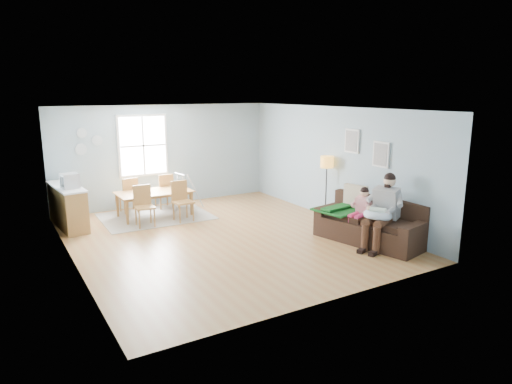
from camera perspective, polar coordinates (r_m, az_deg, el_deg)
room at (r=9.33m, az=-4.30°, el=8.60°), size 8.40×9.40×3.90m
window at (r=12.40m, az=-13.95°, el=5.65°), size 1.32×0.08×1.62m
pictures at (r=10.25m, az=13.58°, el=5.43°), size 0.05×1.34×0.74m
wall_plates at (r=12.06m, az=-20.42°, el=5.91°), size 0.67×0.02×0.66m
sofa at (r=9.72m, az=14.23°, el=-4.23°), size 1.41×2.35×0.89m
green_throw at (r=9.98m, az=10.50°, el=-2.13°), size 1.13×1.01×0.04m
beige_pillow at (r=10.09m, az=12.33°, el=-0.63°), size 0.26×0.55×0.53m
father at (r=9.33m, az=15.57°, el=-2.04°), size 1.12×0.73×1.47m
nursing_pillow at (r=9.21m, az=14.97°, el=-2.80°), size 0.71×0.70×0.23m
infant at (r=9.20m, az=14.79°, el=-2.23°), size 0.27×0.38×0.14m
toddler at (r=9.65m, az=13.05°, el=-1.59°), size 0.60×0.41×0.89m
floor_lamp at (r=11.03m, az=8.84°, el=3.07°), size 0.31×0.31×1.54m
storage_cube at (r=9.90m, az=14.47°, el=-4.30°), size 0.57×0.53×0.51m
rug at (r=11.63m, az=-12.42°, el=-2.97°), size 2.61×2.01×0.01m
dining_table at (r=11.55m, az=-12.50°, el=-1.50°), size 1.81×1.03×0.63m
chair_sw at (r=10.78m, az=-13.88°, el=-1.35°), size 0.45×0.45×0.94m
chair_se at (r=11.05m, az=-9.31°, el=-0.76°), size 0.46×0.46×0.96m
chair_nw at (r=11.99m, az=-15.54°, el=-0.13°), size 0.44×0.44×0.92m
chair_ne at (r=12.24m, az=-11.33°, el=0.37°), size 0.45×0.45×0.93m
counter at (r=11.23m, az=-22.47°, el=-1.65°), size 0.66×1.76×0.97m
monitor at (r=10.79m, az=-22.26°, el=1.30°), size 0.39×0.38×0.33m
baby_swing at (r=12.32m, az=-9.41°, el=-0.05°), size 1.00×1.02×0.91m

